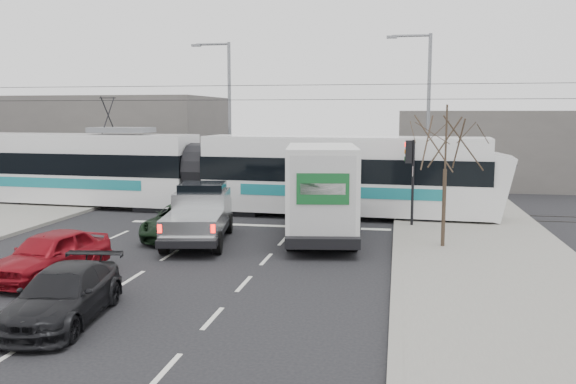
% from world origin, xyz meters
% --- Properties ---
extents(ground, '(120.00, 120.00, 0.00)m').
position_xyz_m(ground, '(0.00, 0.00, 0.00)').
color(ground, black).
rests_on(ground, ground).
extents(sidewalk_right, '(6.00, 60.00, 0.15)m').
position_xyz_m(sidewalk_right, '(9.00, 0.00, 0.07)').
color(sidewalk_right, gray).
rests_on(sidewalk_right, ground).
extents(rails, '(60.00, 1.60, 0.03)m').
position_xyz_m(rails, '(0.00, 10.00, 0.01)').
color(rails, '#33302D').
rests_on(rails, ground).
extents(building_left, '(14.00, 10.00, 6.00)m').
position_xyz_m(building_left, '(-14.00, 22.00, 3.00)').
color(building_left, '#635D59').
rests_on(building_left, ground).
extents(building_right, '(12.00, 10.00, 5.00)m').
position_xyz_m(building_right, '(12.00, 24.00, 2.50)').
color(building_right, '#635D59').
rests_on(building_right, ground).
extents(bare_tree, '(2.40, 2.40, 5.00)m').
position_xyz_m(bare_tree, '(7.60, 2.50, 3.79)').
color(bare_tree, '#47382B').
rests_on(bare_tree, ground).
extents(traffic_signal, '(0.44, 0.44, 3.60)m').
position_xyz_m(traffic_signal, '(6.47, 6.50, 2.74)').
color(traffic_signal, black).
rests_on(traffic_signal, ground).
extents(street_lamp_near, '(2.38, 0.25, 9.00)m').
position_xyz_m(street_lamp_near, '(7.31, 14.00, 5.11)').
color(street_lamp_near, slate).
rests_on(street_lamp_near, ground).
extents(street_lamp_far, '(2.38, 0.25, 9.00)m').
position_xyz_m(street_lamp_far, '(-4.19, 16.00, 5.11)').
color(street_lamp_far, slate).
rests_on(street_lamp_far, ground).
extents(catenary, '(60.00, 0.20, 7.00)m').
position_xyz_m(catenary, '(0.00, 10.00, 3.88)').
color(catenary, black).
rests_on(catenary, ground).
extents(tram, '(27.66, 4.67, 5.62)m').
position_xyz_m(tram, '(-3.73, 9.43, 2.00)').
color(tram, white).
rests_on(tram, ground).
extents(silver_pickup, '(3.00, 6.15, 2.14)m').
position_xyz_m(silver_pickup, '(-1.42, 2.50, 1.06)').
color(silver_pickup, black).
rests_on(silver_pickup, ground).
extents(box_truck, '(3.49, 7.57, 3.65)m').
position_xyz_m(box_truck, '(3.10, 3.55, 1.80)').
color(box_truck, black).
rests_on(box_truck, ground).
extents(navy_pickup, '(3.07, 4.82, 1.91)m').
position_xyz_m(navy_pickup, '(3.01, 5.33, 0.94)').
color(navy_pickup, black).
rests_on(navy_pickup, ground).
extents(green_car, '(2.39, 4.76, 1.30)m').
position_xyz_m(green_car, '(-2.37, 2.96, 0.65)').
color(green_car, black).
rests_on(green_car, ground).
extents(red_car, '(2.36, 4.40, 1.42)m').
position_xyz_m(red_car, '(-4.09, -3.39, 0.71)').
color(red_car, maroon).
rests_on(red_car, ground).
extents(dark_car, '(2.26, 4.50, 1.25)m').
position_xyz_m(dark_car, '(-1.68, -6.79, 0.63)').
color(dark_car, black).
rests_on(dark_car, ground).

